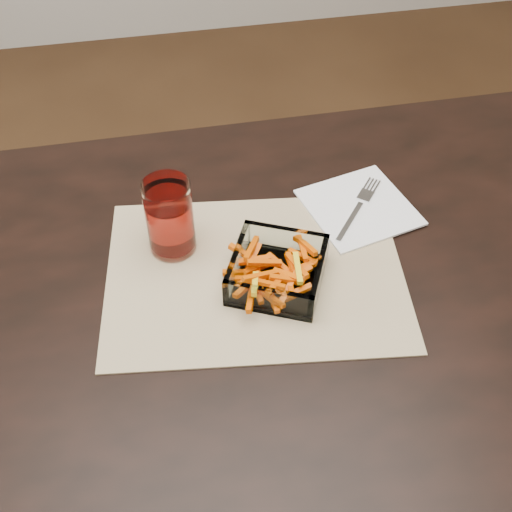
# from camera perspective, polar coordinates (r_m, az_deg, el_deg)

# --- Properties ---
(dining_table) EXTENTS (1.60, 0.90, 0.75)m
(dining_table) POSITION_cam_1_polar(r_m,az_deg,el_deg) (1.01, 0.90, -7.47)
(dining_table) COLOR black
(dining_table) RESTS_ON ground
(placemat) EXTENTS (0.49, 0.38, 0.00)m
(placemat) POSITION_cam_1_polar(r_m,az_deg,el_deg) (0.98, -0.08, -1.56)
(placemat) COLOR tan
(placemat) RESTS_ON dining_table
(glass_bowl) EXTENTS (0.17, 0.17, 0.05)m
(glass_bowl) POSITION_cam_1_polar(r_m,az_deg,el_deg) (0.95, 1.91, -1.39)
(glass_bowl) COLOR white
(glass_bowl) RESTS_ON placemat
(tumbler) EXTENTS (0.07, 0.07, 0.13)m
(tumbler) POSITION_cam_1_polar(r_m,az_deg,el_deg) (0.98, -7.66, 3.23)
(tumbler) COLOR white
(tumbler) RESTS_ON placemat
(napkin) EXTENTS (0.20, 0.20, 0.00)m
(napkin) POSITION_cam_1_polar(r_m,az_deg,el_deg) (1.09, 9.15, 4.31)
(napkin) COLOR white
(napkin) RESTS_ON placemat
(fork) EXTENTS (0.12, 0.14, 0.00)m
(fork) POSITION_cam_1_polar(r_m,az_deg,el_deg) (1.08, 9.13, 4.37)
(fork) COLOR silver
(fork) RESTS_ON napkin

